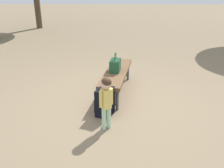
{
  "coord_description": "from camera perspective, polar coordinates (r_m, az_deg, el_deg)",
  "views": [
    {
      "loc": [
        3.85,
        0.01,
        2.05
      ],
      "look_at": [
        0.13,
        -0.06,
        0.45
      ],
      "focal_mm": 38.78,
      "sensor_mm": 36.0,
      "label": 1
    }
  ],
  "objects": [
    {
      "name": "handbag",
      "position": [
        4.6,
        0.77,
        4.55
      ],
      "size": [
        0.34,
        0.22,
        0.37
      ],
      "color": "#1E4C2D",
      "rests_on": "park_bench"
    },
    {
      "name": "backpack_large",
      "position": [
        3.93,
        -1.7,
        -3.8
      ],
      "size": [
        0.38,
        0.34,
        0.53
      ],
      "color": "black",
      "rests_on": "ground"
    },
    {
      "name": "child_standing",
      "position": [
        3.43,
        -1.38,
        -2.77
      ],
      "size": [
        0.17,
        0.2,
        0.82
      ],
      "color": "#B2D8B2",
      "rests_on": "ground"
    },
    {
      "name": "park_bench",
      "position": [
        4.66,
        1.03,
        2.44
      ],
      "size": [
        1.64,
        0.67,
        0.45
      ],
      "color": "brown",
      "rests_on": "ground"
    },
    {
      "name": "ground_plane",
      "position": [
        4.36,
        0.76,
        -4.77
      ],
      "size": [
        40.0,
        40.0,
        0.0
      ],
      "primitive_type": "plane",
      "color": "#7F6B51",
      "rests_on": "ground"
    }
  ]
}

